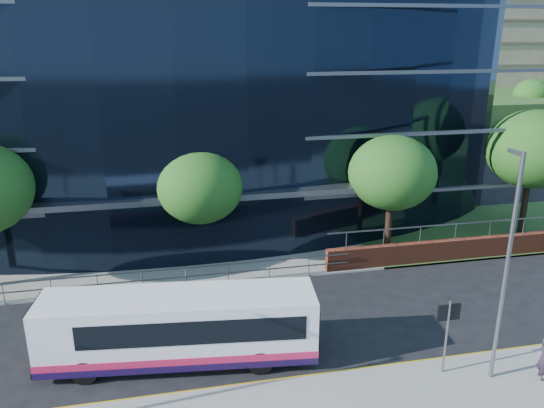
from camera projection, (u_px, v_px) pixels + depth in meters
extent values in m
plane|color=black|center=(307.00, 364.00, 19.40)|extent=(200.00, 200.00, 0.00)
cube|color=gray|center=(315.00, 379.00, 18.45)|extent=(80.00, 0.25, 0.16)
cube|color=gold|center=(313.00, 377.00, 18.65)|extent=(80.00, 0.08, 0.01)
cube|color=gold|center=(312.00, 375.00, 18.79)|extent=(80.00, 0.08, 0.01)
cube|color=gray|center=(145.00, 257.00, 28.45)|extent=(50.00, 8.00, 0.10)
cube|color=black|center=(168.00, 83.00, 38.44)|extent=(38.00, 16.00, 16.00)
cube|color=#595E66|center=(180.00, 198.00, 26.30)|extent=(22.00, 1.20, 0.30)
cube|color=slate|center=(97.00, 276.00, 24.02)|extent=(24.00, 0.05, 0.05)
cube|color=slate|center=(98.00, 285.00, 24.16)|extent=(24.00, 0.05, 0.05)
cylinder|color=slate|center=(98.00, 285.00, 24.18)|extent=(0.04, 0.04, 1.10)
cube|color=#2D511E|center=(417.00, 100.00, 77.09)|extent=(60.00, 42.00, 4.00)
cylinder|color=slate|center=(446.00, 337.00, 18.31)|extent=(0.08, 0.08, 2.80)
cube|color=black|center=(449.00, 312.00, 18.03)|extent=(0.85, 0.06, 0.60)
cylinder|color=black|center=(202.00, 239.00, 27.20)|extent=(0.36, 0.36, 2.86)
ellipsoid|color=#274F16|center=(200.00, 187.00, 26.33)|extent=(4.29, 4.29, 3.65)
cylinder|color=black|center=(388.00, 226.00, 28.65)|extent=(0.36, 0.36, 3.08)
ellipsoid|color=#274F16|center=(392.00, 173.00, 27.71)|extent=(4.62, 4.62, 3.93)
cylinder|color=black|center=(524.00, 206.00, 31.27)|extent=(0.36, 0.36, 3.52)
ellipsoid|color=#274F16|center=(533.00, 149.00, 30.19)|extent=(5.28, 5.28, 4.49)
cylinder|color=black|center=(416.00, 123.00, 60.79)|extent=(0.36, 0.36, 3.08)
ellipsoid|color=#274F16|center=(419.00, 96.00, 59.85)|extent=(4.62, 4.62, 3.93)
cylinder|color=black|center=(528.00, 117.00, 65.80)|extent=(0.36, 0.36, 2.86)
ellipsoid|color=#274F16|center=(531.00, 94.00, 64.93)|extent=(4.29, 4.29, 3.65)
cylinder|color=slate|center=(506.00, 272.00, 17.23)|extent=(0.14, 0.14, 8.00)
cube|color=slate|center=(516.00, 152.00, 16.34)|extent=(0.15, 0.70, 0.12)
cube|color=white|center=(179.00, 325.00, 19.13)|extent=(10.01, 3.32, 2.37)
cube|color=#1E0F3E|center=(181.00, 350.00, 19.46)|extent=(10.03, 3.37, 0.27)
cube|color=#D71F4F|center=(180.00, 344.00, 19.37)|extent=(10.03, 3.37, 0.27)
cube|color=black|center=(194.00, 316.00, 19.07)|extent=(8.06, 3.15, 0.89)
cube|color=black|center=(37.00, 330.00, 18.65)|extent=(0.29, 1.92, 1.38)
cube|color=black|center=(34.00, 309.00, 18.40)|extent=(0.30, 1.83, 0.36)
cube|color=yellow|center=(35.00, 306.00, 18.60)|extent=(0.15, 0.98, 0.20)
cube|color=black|center=(42.00, 359.00, 19.03)|extent=(0.34, 2.14, 0.21)
cylinder|color=black|center=(85.00, 372.00, 18.23)|extent=(0.92, 0.37, 0.89)
cylinder|color=black|center=(260.00, 362.00, 18.77)|extent=(0.92, 0.37, 0.89)
imported|color=#291F2F|center=(544.00, 358.00, 18.17)|extent=(0.51, 0.65, 1.57)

